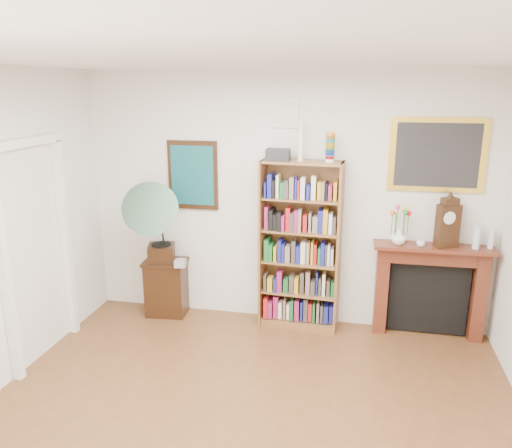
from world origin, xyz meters
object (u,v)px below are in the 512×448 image
(side_cabinet, at_px, (166,287))
(teacup, at_px, (421,243))
(bookshelf, at_px, (300,237))
(fireplace, at_px, (430,283))
(cd_stack, at_px, (180,263))
(bottle_right, at_px, (491,239))
(gramophone, at_px, (154,218))
(bottle_left, at_px, (477,237))
(mantel_clock, at_px, (448,224))
(flower_vase, at_px, (399,237))

(side_cabinet, relative_size, teacup, 7.69)
(bookshelf, height_order, side_cabinet, bookshelf)
(fireplace, distance_m, teacup, 0.50)
(side_cabinet, height_order, fireplace, fireplace)
(cd_stack, xyz_separation_m, bottle_right, (3.26, 0.23, 0.42))
(cd_stack, height_order, teacup, teacup)
(fireplace, bearing_deg, gramophone, -176.28)
(bookshelf, bearing_deg, gramophone, -170.02)
(cd_stack, bearing_deg, teacup, 3.27)
(cd_stack, xyz_separation_m, bottle_left, (3.11, 0.19, 0.44))
(cd_stack, height_order, mantel_clock, mantel_clock)
(fireplace, relative_size, cd_stack, 10.20)
(flower_vase, height_order, bottle_left, bottle_left)
(bottle_left, bearing_deg, cd_stack, -176.48)
(side_cabinet, bearing_deg, mantel_clock, -3.87)
(flower_vase, relative_size, teacup, 1.85)
(bookshelf, bearing_deg, bottle_right, 5.96)
(fireplace, bearing_deg, mantel_clock, -29.99)
(gramophone, distance_m, cd_stack, 0.59)
(mantel_clock, distance_m, flower_vase, 0.50)
(cd_stack, height_order, bottle_right, bottle_right)
(gramophone, bearing_deg, cd_stack, -18.32)
(gramophone, distance_m, flower_vase, 2.65)
(bookshelf, height_order, bottle_right, bookshelf)
(cd_stack, bearing_deg, flower_vase, 4.59)
(bookshelf, bearing_deg, teacup, 3.11)
(bookshelf, relative_size, teacup, 24.89)
(fireplace, height_order, cd_stack, fireplace)
(bottle_left, bearing_deg, fireplace, 171.33)
(bookshelf, xyz_separation_m, bottle_left, (1.78, 0.02, 0.10))
(gramophone, relative_size, mantel_clock, 1.91)
(fireplace, xyz_separation_m, teacup, (-0.14, -0.10, 0.47))
(side_cabinet, xyz_separation_m, bottle_right, (3.50, 0.08, 0.80))
(bookshelf, height_order, fireplace, bookshelf)
(flower_vase, height_order, teacup, flower_vase)
(teacup, bearing_deg, gramophone, -177.12)
(fireplace, distance_m, cd_stack, 2.72)
(side_cabinet, distance_m, teacup, 2.90)
(mantel_clock, height_order, bottle_right, mantel_clock)
(fireplace, xyz_separation_m, bottle_right, (0.54, -0.02, 0.53))
(fireplace, height_order, teacup, teacup)
(bottle_right, bearing_deg, side_cabinet, -178.61)
(mantel_clock, bearing_deg, bookshelf, 157.01)
(cd_stack, height_order, bottle_left, bottle_left)
(bookshelf, distance_m, cd_stack, 1.38)
(bottle_right, bearing_deg, cd_stack, -175.94)
(teacup, distance_m, bottle_right, 0.70)
(teacup, bearing_deg, mantel_clock, 10.33)
(gramophone, xyz_separation_m, bottle_left, (3.40, 0.19, -0.07))
(bookshelf, bearing_deg, mantel_clock, 5.02)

